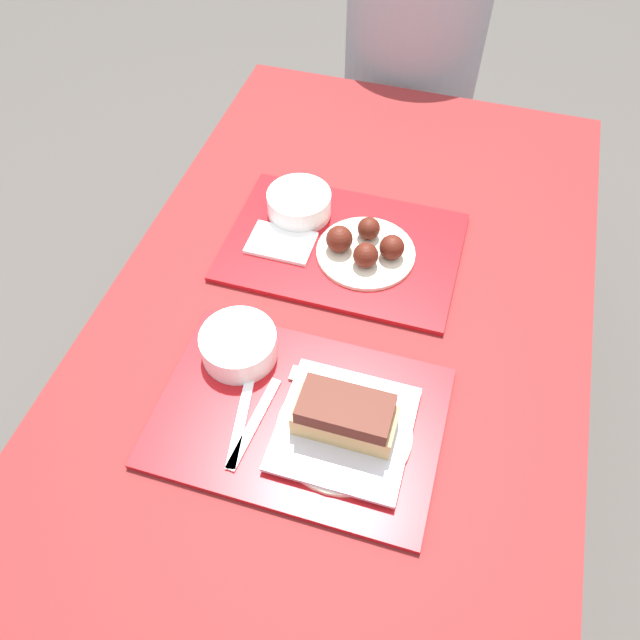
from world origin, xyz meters
name	(u,v)px	position (x,y,z in m)	size (l,w,h in m)	color
ground_plane	(332,492)	(0.00, 0.00, 0.00)	(12.00, 12.00, 0.00)	#4C4742
picnic_table	(337,358)	(0.00, 0.00, 0.65)	(0.87, 1.55, 0.75)	maroon
picnic_bench_far	(420,154)	(0.00, 0.99, 0.39)	(0.83, 0.28, 0.47)	maroon
tray_near	(299,417)	(-0.01, -0.19, 0.75)	(0.45, 0.31, 0.01)	#B21419
tray_far	(343,247)	(-0.04, 0.19, 0.75)	(0.45, 0.31, 0.01)	#B21419
bowl_coleslaw_near	(239,344)	(-0.14, -0.11, 0.79)	(0.13, 0.13, 0.05)	white
brisket_sandwich_plate	(345,423)	(0.07, -0.20, 0.79)	(0.21, 0.21, 0.09)	beige
plastic_fork_near	(241,419)	(-0.10, -0.23, 0.76)	(0.04, 0.17, 0.00)	white
plastic_knife_near	(254,423)	(-0.07, -0.23, 0.76)	(0.03, 0.17, 0.00)	white
condiment_packet	(301,375)	(-0.03, -0.12, 0.76)	(0.04, 0.03, 0.01)	#A59E93
bowl_coleslaw_far	(299,203)	(-0.15, 0.25, 0.79)	(0.13, 0.13, 0.05)	white
wings_plate_far	(365,247)	(0.00, 0.18, 0.78)	(0.19, 0.19, 0.06)	beige
napkin_far	(281,243)	(-0.16, 0.16, 0.76)	(0.13, 0.09, 0.01)	white
person_seated_across	(414,42)	(-0.06, 0.99, 0.75)	(0.37, 0.37, 0.69)	#9E9EA3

